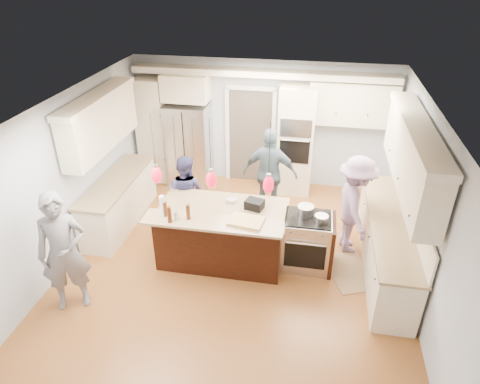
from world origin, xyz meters
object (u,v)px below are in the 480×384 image
object	(u,v)px
person_far_left	(186,193)
refrigerator	(189,145)
person_bar_end	(64,253)
kitchen_island	(222,234)
island_range	(308,241)

from	to	relation	value
person_far_left	refrigerator	bearing A→B (deg)	-65.77
person_bar_end	kitchen_island	bearing A→B (deg)	10.98
refrigerator	person_far_left	size ratio (longest dim) A/B	1.22
island_range	kitchen_island	bearing A→B (deg)	-176.90
refrigerator	kitchen_island	size ratio (longest dim) A/B	0.86
island_range	person_bar_end	distance (m)	3.70
island_range	person_bar_end	bearing A→B (deg)	-155.27
kitchen_island	person_far_left	bearing A→B (deg)	137.60
refrigerator	person_bar_end	distance (m)	4.08
refrigerator	island_range	distance (m)	3.71
kitchen_island	island_range	bearing A→B (deg)	3.10
island_range	person_far_left	distance (m)	2.38
island_range	person_far_left	world-z (taller)	person_far_left
kitchen_island	island_range	xyz separation A→B (m)	(1.41, 0.08, -0.03)
refrigerator	island_range	xyz separation A→B (m)	(2.71, -2.49, -0.44)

